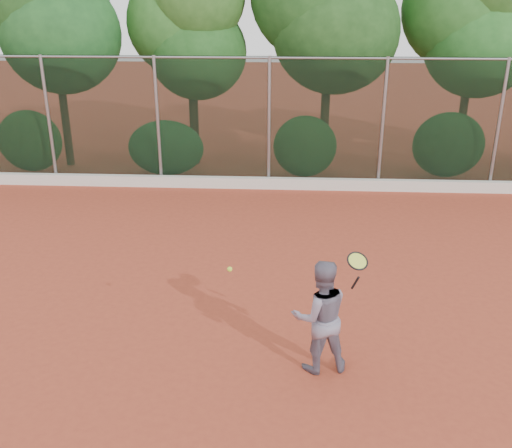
{
  "coord_description": "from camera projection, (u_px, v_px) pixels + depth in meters",
  "views": [
    {
      "loc": [
        0.53,
        -8.1,
        4.87
      ],
      "look_at": [
        0.0,
        1.0,
        1.25
      ],
      "focal_mm": 40.0,
      "sensor_mm": 36.0,
      "label": 1
    }
  ],
  "objects": [
    {
      "name": "tennis_racket",
      "position": [
        357.0,
        264.0,
        7.42
      ],
      "size": [
        0.36,
        0.33,
        0.57
      ],
      "color": "black",
      "rests_on": "ground"
    },
    {
      "name": "foliage_backdrop",
      "position": [
        253.0,
        16.0,
        16.08
      ],
      "size": [
        23.7,
        3.63,
        7.55
      ],
      "color": "#3B2717",
      "rests_on": "ground"
    },
    {
      "name": "tennis_player",
      "position": [
        320.0,
        316.0,
        7.78
      ],
      "size": [
        0.92,
        0.78,
        1.65
      ],
      "primitive_type": "imported",
      "rotation": [
        0.0,
        0.0,
        3.35
      ],
      "color": "slate",
      "rests_on": "ground"
    },
    {
      "name": "chainlink_fence",
      "position": [
        269.0,
        120.0,
        15.15
      ],
      "size": [
        24.09,
        0.09,
        3.5
      ],
      "color": "black",
      "rests_on": "ground"
    },
    {
      "name": "concrete_curb",
      "position": [
        268.0,
        183.0,
        15.62
      ],
      "size": [
        24.0,
        0.2,
        0.3
      ],
      "primitive_type": "cube",
      "color": "silver",
      "rests_on": "ground"
    },
    {
      "name": "tennis_ball_in_flight",
      "position": [
        230.0,
        269.0,
        7.47
      ],
      "size": [
        0.07,
        0.07,
        0.07
      ],
      "color": "#C3EC35",
      "rests_on": "ground"
    },
    {
      "name": "ground",
      "position": [
        252.0,
        317.0,
        9.34
      ],
      "size": [
        80.0,
        80.0,
        0.0
      ],
      "primitive_type": "plane",
      "color": "#A33D26",
      "rests_on": "ground"
    }
  ]
}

